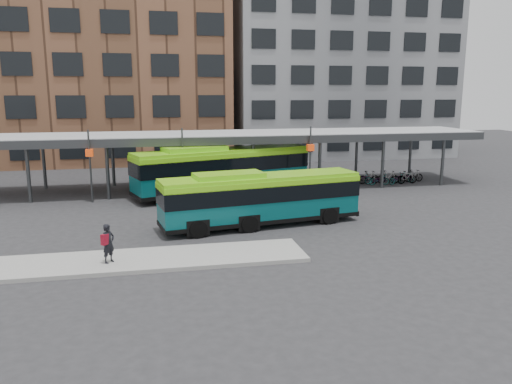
{
  "coord_description": "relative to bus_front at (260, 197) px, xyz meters",
  "views": [
    {
      "loc": [
        -4.96,
        -24.03,
        7.24
      ],
      "look_at": [
        0.5,
        2.2,
        1.8
      ],
      "focal_mm": 35.0,
      "sensor_mm": 36.0,
      "label": 1
    }
  ],
  "objects": [
    {
      "name": "boarding_island",
      "position": [
        -6.15,
        -4.82,
        -1.49
      ],
      "size": [
        14.0,
        3.0,
        0.18
      ],
      "primitive_type": "cube",
      "color": "gray",
      "rests_on": "ground"
    },
    {
      "name": "bus_rear",
      "position": [
        -0.84,
        8.79,
        0.26
      ],
      "size": [
        13.01,
        6.61,
        3.53
      ],
      "rotation": [
        0.0,
        0.0,
        0.32
      ],
      "color": "#074A4D",
      "rests_on": "ground"
    },
    {
      "name": "building_brick",
      "position": [
        -10.65,
        30.18,
        9.42
      ],
      "size": [
        26.0,
        14.0,
        22.0
      ],
      "primitive_type": "cube",
      "color": "brown",
      "rests_on": "ground"
    },
    {
      "name": "pedestrian",
      "position": [
        -7.59,
        -5.11,
        -0.55
      ],
      "size": [
        0.7,
        0.72,
        1.66
      ],
      "rotation": [
        0.0,
        0.0,
        0.84
      ],
      "color": "black",
      "rests_on": "boarding_island"
    },
    {
      "name": "ground",
      "position": [
        -0.65,
        -1.82,
        -1.58
      ],
      "size": [
        120.0,
        120.0,
        0.0
      ],
      "primitive_type": "plane",
      "color": "#28282B",
      "rests_on": "ground"
    },
    {
      "name": "canopy",
      "position": [
        -0.71,
        11.05,
        2.33
      ],
      "size": [
        40.0,
        6.53,
        4.8
      ],
      "color": "#999B9E",
      "rests_on": "ground"
    },
    {
      "name": "bike_rack",
      "position": [
        12.62,
        10.14,
        -1.09
      ],
      "size": [
        6.44,
        1.58,
        1.06
      ],
      "color": "slate",
      "rests_on": "ground"
    },
    {
      "name": "bus_front",
      "position": [
        0.0,
        0.0,
        0.0
      ],
      "size": [
        11.21,
        4.11,
        3.03
      ],
      "rotation": [
        0.0,
        0.0,
        0.17
      ],
      "color": "#074A4D",
      "rests_on": "ground"
    },
    {
      "name": "building_grey",
      "position": [
        15.35,
        30.18,
        8.42
      ],
      "size": [
        24.0,
        14.0,
        20.0
      ],
      "primitive_type": "cube",
      "color": "slate",
      "rests_on": "ground"
    }
  ]
}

